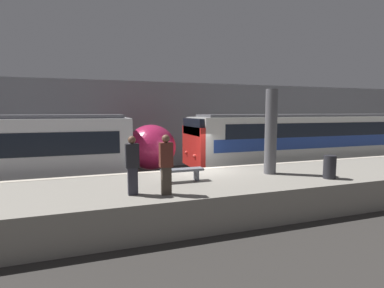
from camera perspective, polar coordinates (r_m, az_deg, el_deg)
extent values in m
plane|color=#33302D|center=(13.18, 0.54, -9.48)|extent=(120.00, 120.00, 0.00)
cube|color=gray|center=(11.09, 4.39, -9.51)|extent=(40.00, 4.33, 1.12)
cube|color=beige|center=(12.78, 0.77, -4.77)|extent=(40.00, 0.30, 0.01)
cube|color=gray|center=(19.37, -6.44, 3.68)|extent=(50.00, 0.15, 5.43)
cylinder|color=#56565B|center=(12.07, 14.79, 2.24)|extent=(0.47, 0.47, 3.30)
ellipsoid|color=#B21E4C|center=(15.00, -7.78, -0.60)|extent=(2.42, 2.71, 2.23)
sphere|color=#F2EFCC|center=(15.26, -4.26, -1.95)|extent=(0.20, 0.20, 0.20)
cube|color=black|center=(21.52, 27.09, -3.19)|extent=(18.74, 2.41, 0.60)
cube|color=silver|center=(21.34, 27.31, 1.14)|extent=(20.37, 2.94, 2.66)
cube|color=navy|center=(20.36, 30.32, 0.62)|extent=(19.56, 0.02, 0.64)
cube|color=black|center=(20.31, 30.43, 2.56)|extent=(18.33, 0.02, 0.74)
cube|color=red|center=(15.59, 0.20, -0.58)|extent=(0.25, 2.88, 2.13)
cube|color=black|center=(15.50, 0.21, 3.33)|extent=(0.25, 2.59, 0.85)
sphere|color=#EA4C42|center=(14.97, 0.49, -2.30)|extent=(0.18, 0.18, 0.18)
sphere|color=#EA4C42|center=(16.21, -1.09, -1.65)|extent=(0.18, 0.18, 0.18)
cube|color=#4C4C51|center=(21.27, 27.50, 4.90)|extent=(19.56, 2.12, 0.14)
cube|color=#473D33|center=(8.90, -4.93, -6.99)|extent=(0.28, 0.20, 0.83)
cube|color=brown|center=(8.76, -4.98, -2.07)|extent=(0.38, 0.24, 0.72)
sphere|color=brown|center=(8.70, -5.01, 1.03)|extent=(0.23, 0.23, 0.23)
cube|color=#2D2D38|center=(9.02, -11.22, -6.97)|extent=(0.28, 0.20, 0.81)
cube|color=#232328|center=(8.88, -11.33, -2.21)|extent=(0.38, 0.24, 0.70)
sphere|color=brown|center=(8.83, -11.39, 0.78)|extent=(0.23, 0.23, 0.23)
cube|color=slate|center=(10.40, -4.64, -6.23)|extent=(0.10, 0.32, 0.41)
cube|color=slate|center=(10.71, 0.83, -5.84)|extent=(0.10, 0.32, 0.41)
cube|color=slate|center=(10.50, -1.87, -4.95)|extent=(1.50, 0.40, 0.08)
cylinder|color=#232328|center=(12.05, 24.75, -4.00)|extent=(0.44, 0.44, 0.85)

